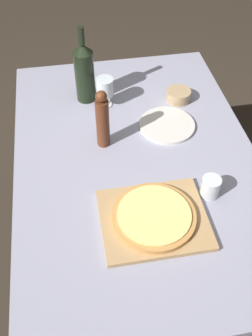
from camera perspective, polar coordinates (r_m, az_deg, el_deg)
The scene contains 10 objects.
ground_plane at distance 2.21m, azimuth 1.16°, elevation -12.75°, with size 12.00×12.00×0.00m, color #382D23.
dining_table at distance 1.66m, azimuth 1.50°, elevation -0.73°, with size 0.98×1.48×0.78m.
cutting_board at distance 1.38m, azimuth 3.89°, elevation -7.44°, with size 0.37×0.31×0.02m.
pizza at distance 1.37m, azimuth 3.93°, elevation -6.94°, with size 0.29×0.29×0.02m.
wine_bottle at distance 1.81m, azimuth -6.06°, elevation 13.71°, with size 0.09×0.09×0.36m.
pepper_mill at distance 1.57m, azimuth -3.43°, elevation 6.95°, with size 0.05×0.05×0.26m.
wine_glass at distance 1.79m, azimuth -3.09°, elevation 11.57°, with size 0.08×0.08×0.14m.
small_bowl at distance 1.88m, azimuth 7.61°, elevation 10.40°, with size 0.11×0.11×0.05m.
drinking_tumbler at distance 1.46m, azimuth 12.15°, elevation -2.71°, with size 0.07×0.07×0.08m.
dinner_plate at distance 1.74m, azimuth 5.96°, elevation 6.22°, with size 0.24×0.24×0.01m.
Camera 1 is at (-0.23, -1.09, 1.91)m, focal length 42.00 mm.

